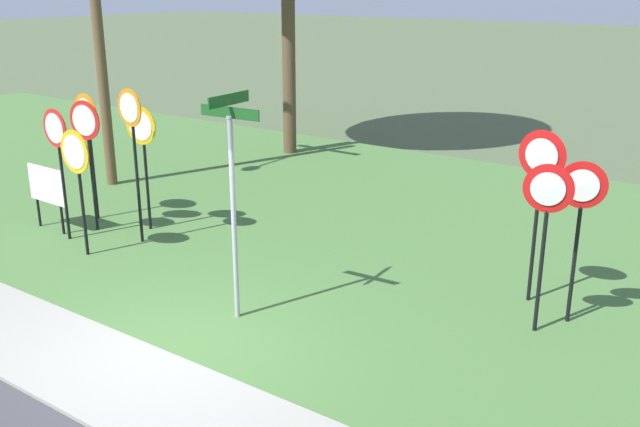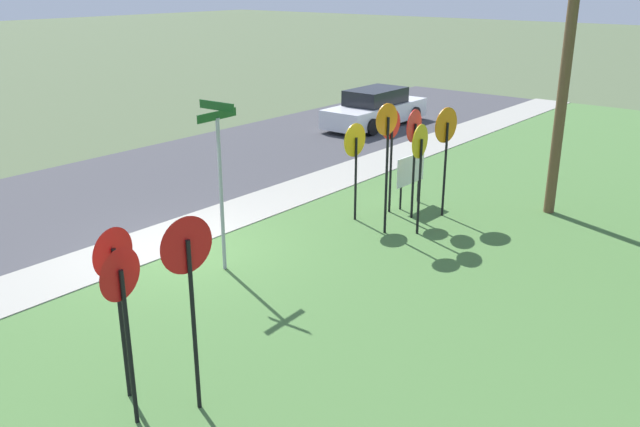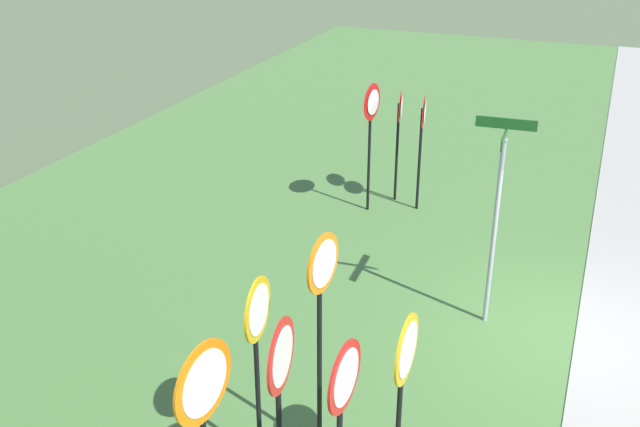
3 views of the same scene
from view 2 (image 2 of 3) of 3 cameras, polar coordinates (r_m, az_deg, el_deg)
ground_plane at (r=13.85m, az=-11.61°, el=-3.25°), size 160.00×160.00×0.00m
road_asphalt at (r=17.65m, az=-21.61°, el=0.75°), size 44.00×6.40×0.01m
sidewalk_strip at (r=14.43m, az=-13.65°, el=-2.34°), size 44.00×1.60×0.06m
grass_median at (r=10.33m, az=10.60°, el=-11.34°), size 44.00×12.00×0.04m
stop_sign_near_left at (r=15.29m, az=10.70°, el=6.42°), size 0.80×0.13×2.52m
stop_sign_near_right at (r=14.08m, az=8.53°, el=4.93°), size 0.71×0.12×2.39m
stop_sign_far_left at (r=15.03m, az=8.03°, el=6.24°), size 0.73×0.12×2.51m
stop_sign_far_center at (r=14.83m, az=3.01°, el=5.39°), size 0.75×0.10×2.23m
stop_sign_far_right at (r=13.96m, az=5.72°, el=6.15°), size 0.66×0.12×2.81m
stop_sign_center_tall at (r=15.37m, az=6.07°, el=6.40°), size 0.69×0.10×2.44m
yield_sign_near_left at (r=8.14m, az=-11.22°, el=-4.61°), size 0.72×0.13×2.60m
yield_sign_near_right at (r=8.68m, az=-17.13°, el=-5.01°), size 0.65×0.14×2.36m
yield_sign_far_left at (r=8.13m, az=-16.56°, el=-6.86°), size 0.64×0.15×2.32m
street_name_post at (r=12.22m, az=-8.54°, el=3.42°), size 0.96×0.82×3.18m
utility_pole at (r=15.89m, az=20.34°, el=16.17°), size 2.10×2.16×8.54m
notice_board at (r=16.11m, az=7.75°, el=3.51°), size 1.10×0.07×1.25m
parked_hatchback_near at (r=25.31m, az=4.76°, el=8.91°), size 4.71×1.94×1.39m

